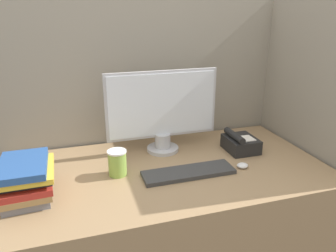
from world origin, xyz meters
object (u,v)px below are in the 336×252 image
monitor (162,112)px  coffee_cup (117,163)px  keyboard (189,172)px  mouse (243,166)px  book_stack (26,179)px  desk_telephone (240,143)px

monitor → coffee_cup: bearing=-143.7°
keyboard → mouse: mouse is taller
mouse → book_stack: bearing=177.9°
keyboard → book_stack: (-0.71, 0.02, 0.07)m
mouse → desk_telephone: size_ratio=0.31×
book_stack → mouse: bearing=-2.1°
monitor → book_stack: bearing=-157.0°
mouse → monitor: bearing=134.5°
desk_telephone → book_stack: bearing=-171.9°
keyboard → mouse: bearing=-3.6°
keyboard → coffee_cup: 0.34m
keyboard → coffee_cup: coffee_cup is taller
keyboard → book_stack: 0.71m
book_stack → desk_telephone: 1.09m
monitor → book_stack: monitor is taller
mouse → coffee_cup: size_ratio=0.46×
coffee_cup → monitor: bearing=36.3°
mouse → book_stack: book_stack is taller
monitor → desk_telephone: (0.41, -0.13, -0.18)m
mouse → desk_telephone: 0.21m
book_stack → desk_telephone: size_ratio=1.66×
keyboard → mouse: 0.28m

